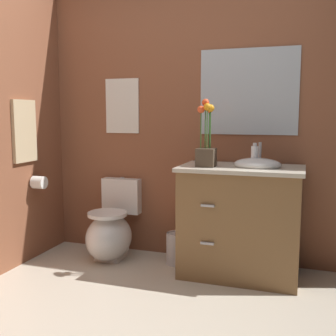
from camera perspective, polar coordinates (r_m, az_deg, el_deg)
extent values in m
cube|color=brown|center=(3.55, 6.51, 7.14)|extent=(4.07, 0.05, 2.50)
ellipsoid|color=white|center=(3.67, -8.20, -9.52)|extent=(0.38, 0.48, 0.40)
cube|color=white|center=(3.75, -7.82, -10.92)|extent=(0.22, 0.26, 0.18)
cube|color=white|center=(3.84, -6.38, -3.80)|extent=(0.36, 0.13, 0.32)
cylinder|color=white|center=(3.60, -8.41, -6.32)|extent=(0.34, 0.34, 0.03)
cylinder|color=#B7B7BC|center=(3.81, -6.41, -1.44)|extent=(0.04, 0.04, 0.02)
cube|color=brown|center=(3.29, 9.97, -7.57)|extent=(0.90, 0.52, 0.84)
cube|color=beige|center=(3.21, 10.15, -0.05)|extent=(0.94, 0.56, 0.03)
ellipsoid|color=white|center=(3.19, 12.29, 0.48)|extent=(0.36, 0.26, 0.10)
cylinder|color=#B7B7BC|center=(3.34, 12.63, 1.99)|extent=(0.02, 0.02, 0.18)
cube|color=#B7B7BC|center=(3.03, 5.51, -5.23)|extent=(0.10, 0.02, 0.02)
cube|color=#B7B7BC|center=(3.10, 5.45, -10.38)|extent=(0.10, 0.02, 0.02)
cube|color=#4C3D2D|center=(3.16, 5.31, 1.47)|extent=(0.14, 0.14, 0.14)
cylinder|color=#386B2D|center=(3.14, 5.90, 5.49)|extent=(0.01, 0.01, 0.30)
sphere|color=orange|center=(3.14, 5.94, 8.27)|extent=(0.06, 0.06, 0.06)
cylinder|color=#386B2D|center=(3.17, 5.76, 5.44)|extent=(0.01, 0.01, 0.30)
sphere|color=#EA4C23|center=(3.17, 5.80, 8.13)|extent=(0.06, 0.06, 0.06)
cylinder|color=#386B2D|center=(3.16, 5.19, 5.89)|extent=(0.01, 0.01, 0.35)
sphere|color=#EA4C23|center=(3.16, 5.23, 9.04)|extent=(0.06, 0.06, 0.06)
cylinder|color=#386B2D|center=(3.13, 4.58, 5.41)|extent=(0.01, 0.01, 0.29)
sphere|color=#EA4C23|center=(3.13, 4.61, 8.10)|extent=(0.06, 0.06, 0.06)
cylinder|color=#386B2D|center=(3.11, 5.45, 5.56)|extent=(0.01, 0.01, 0.31)
sphere|color=orange|center=(3.11, 5.49, 8.44)|extent=(0.06, 0.06, 0.06)
cylinder|color=white|center=(3.19, 11.93, 1.57)|extent=(0.06, 0.06, 0.16)
cylinder|color=#B7B7BC|center=(3.19, 11.97, 3.20)|extent=(0.03, 0.03, 0.02)
cylinder|color=#B7B7BC|center=(3.56, 1.24, -11.17)|extent=(0.18, 0.18, 0.26)
torus|color=#B7B7BC|center=(3.52, 1.24, -9.08)|extent=(0.18, 0.18, 0.01)
cube|color=silver|center=(3.80, -6.37, 8.54)|extent=(0.32, 0.01, 0.49)
cube|color=#B2BCC6|center=(3.48, 11.10, 10.34)|extent=(0.80, 0.01, 0.70)
cube|color=tan|center=(3.65, -19.30, 4.85)|extent=(0.03, 0.28, 0.52)
cylinder|color=white|center=(3.74, -17.46, -1.92)|extent=(0.11, 0.11, 0.11)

